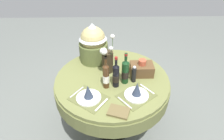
{
  "coord_description": "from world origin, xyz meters",
  "views": [
    {
      "loc": [
        -0.04,
        -1.68,
        2.05
      ],
      "look_at": [
        0.0,
        0.03,
        0.83
      ],
      "focal_mm": 30.6,
      "sensor_mm": 36.0,
      "label": 1
    }
  ],
  "objects_px": {
    "place_setting_right": "(137,92)",
    "wine_bottle_right": "(116,75)",
    "gift_tub_back_left": "(93,42)",
    "woven_basket_side_right": "(142,69)",
    "place_setting_left": "(88,95)",
    "wine_bottle_left": "(106,76)",
    "dining_table": "(112,86)",
    "book_on_table": "(119,112)",
    "pepper_mill": "(134,74)",
    "flower_vase": "(107,59)",
    "wine_bottle_centre": "(125,72)"
  },
  "relations": [
    {
      "from": "dining_table",
      "to": "gift_tub_back_left",
      "type": "bearing_deg",
      "value": 120.04
    },
    {
      "from": "pepper_mill",
      "to": "place_setting_right",
      "type": "bearing_deg",
      "value": -89.21
    },
    {
      "from": "dining_table",
      "to": "pepper_mill",
      "type": "bearing_deg",
      "value": -17.15
    },
    {
      "from": "gift_tub_back_left",
      "to": "woven_basket_side_right",
      "type": "distance_m",
      "value": 0.66
    },
    {
      "from": "wine_bottle_right",
      "to": "woven_basket_side_right",
      "type": "distance_m",
      "value": 0.36
    },
    {
      "from": "book_on_table",
      "to": "gift_tub_back_left",
      "type": "xyz_separation_m",
      "value": [
        -0.26,
        0.89,
        0.24
      ]
    },
    {
      "from": "place_setting_right",
      "to": "book_on_table",
      "type": "distance_m",
      "value": 0.28
    },
    {
      "from": "flower_vase",
      "to": "gift_tub_back_left",
      "type": "height_order",
      "value": "gift_tub_back_left"
    },
    {
      "from": "place_setting_right",
      "to": "place_setting_left",
      "type": "bearing_deg",
      "value": -176.84
    },
    {
      "from": "gift_tub_back_left",
      "to": "dining_table",
      "type": "bearing_deg",
      "value": -59.96
    },
    {
      "from": "place_setting_right",
      "to": "flower_vase",
      "type": "xyz_separation_m",
      "value": [
        -0.28,
        0.42,
        0.12
      ]
    },
    {
      "from": "book_on_table",
      "to": "gift_tub_back_left",
      "type": "distance_m",
      "value": 0.96
    },
    {
      "from": "dining_table",
      "to": "wine_bottle_left",
      "type": "relative_size",
      "value": 3.47
    },
    {
      "from": "place_setting_right",
      "to": "book_on_table",
      "type": "xyz_separation_m",
      "value": [
        -0.19,
        -0.21,
        -0.04
      ]
    },
    {
      "from": "wine_bottle_centre",
      "to": "gift_tub_back_left",
      "type": "relative_size",
      "value": 0.73
    },
    {
      "from": "dining_table",
      "to": "flower_vase",
      "type": "xyz_separation_m",
      "value": [
        -0.05,
        0.12,
        0.29
      ]
    },
    {
      "from": "place_setting_left",
      "to": "wine_bottle_left",
      "type": "distance_m",
      "value": 0.26
    },
    {
      "from": "wine_bottle_left",
      "to": "book_on_table",
      "type": "xyz_separation_m",
      "value": [
        0.11,
        -0.36,
        -0.13
      ]
    },
    {
      "from": "wine_bottle_left",
      "to": "gift_tub_back_left",
      "type": "relative_size",
      "value": 0.76
    },
    {
      "from": "gift_tub_back_left",
      "to": "wine_bottle_right",
      "type": "bearing_deg",
      "value": -63.9
    },
    {
      "from": "dining_table",
      "to": "woven_basket_side_right",
      "type": "bearing_deg",
      "value": 10.47
    },
    {
      "from": "place_setting_left",
      "to": "wine_bottle_right",
      "type": "relative_size",
      "value": 1.22
    },
    {
      "from": "dining_table",
      "to": "wine_bottle_right",
      "type": "bearing_deg",
      "value": -75.76
    },
    {
      "from": "wine_bottle_centre",
      "to": "book_on_table",
      "type": "relative_size",
      "value": 1.92
    },
    {
      "from": "flower_vase",
      "to": "gift_tub_back_left",
      "type": "bearing_deg",
      "value": 122.73
    },
    {
      "from": "place_setting_left",
      "to": "pepper_mill",
      "type": "relative_size",
      "value": 2.14
    },
    {
      "from": "place_setting_left",
      "to": "pepper_mill",
      "type": "bearing_deg",
      "value": 29.02
    },
    {
      "from": "wine_bottle_centre",
      "to": "woven_basket_side_right",
      "type": "xyz_separation_m",
      "value": [
        0.2,
        0.14,
        -0.07
      ]
    },
    {
      "from": "place_setting_left",
      "to": "book_on_table",
      "type": "bearing_deg",
      "value": -33.53
    },
    {
      "from": "wine_bottle_left",
      "to": "wine_bottle_right",
      "type": "relative_size",
      "value": 1.05
    },
    {
      "from": "place_setting_right",
      "to": "wine_bottle_centre",
      "type": "xyz_separation_m",
      "value": [
        -0.1,
        0.22,
        0.09
      ]
    },
    {
      "from": "dining_table",
      "to": "flower_vase",
      "type": "bearing_deg",
      "value": 113.55
    },
    {
      "from": "wine_bottle_centre",
      "to": "woven_basket_side_right",
      "type": "bearing_deg",
      "value": 35.91
    },
    {
      "from": "wine_bottle_left",
      "to": "dining_table",
      "type": "bearing_deg",
      "value": 67.29
    },
    {
      "from": "place_setting_right",
      "to": "wine_bottle_right",
      "type": "height_order",
      "value": "wine_bottle_right"
    },
    {
      "from": "place_setting_left",
      "to": "wine_bottle_left",
      "type": "relative_size",
      "value": 1.16
    },
    {
      "from": "wine_bottle_right",
      "to": "woven_basket_side_right",
      "type": "height_order",
      "value": "wine_bottle_right"
    },
    {
      "from": "flower_vase",
      "to": "pepper_mill",
      "type": "height_order",
      "value": "flower_vase"
    },
    {
      "from": "book_on_table",
      "to": "woven_basket_side_right",
      "type": "xyz_separation_m",
      "value": [
        0.29,
        0.57,
        0.06
      ]
    },
    {
      "from": "pepper_mill",
      "to": "book_on_table",
      "type": "xyz_separation_m",
      "value": [
        -0.18,
        -0.44,
        -0.08
      ]
    },
    {
      "from": "dining_table",
      "to": "pepper_mill",
      "type": "relative_size",
      "value": 6.42
    },
    {
      "from": "gift_tub_back_left",
      "to": "woven_basket_side_right",
      "type": "bearing_deg",
      "value": -29.71
    },
    {
      "from": "pepper_mill",
      "to": "wine_bottle_right",
      "type": "bearing_deg",
      "value": -160.13
    },
    {
      "from": "wine_bottle_right",
      "to": "book_on_table",
      "type": "distance_m",
      "value": 0.39
    },
    {
      "from": "dining_table",
      "to": "wine_bottle_left",
      "type": "bearing_deg",
      "value": -112.71
    },
    {
      "from": "dining_table",
      "to": "woven_basket_side_right",
      "type": "relative_size",
      "value": 5.07
    },
    {
      "from": "flower_vase",
      "to": "book_on_table",
      "type": "distance_m",
      "value": 0.65
    },
    {
      "from": "wine_bottle_centre",
      "to": "book_on_table",
      "type": "distance_m",
      "value": 0.46
    },
    {
      "from": "wine_bottle_left",
      "to": "wine_bottle_centre",
      "type": "height_order",
      "value": "wine_bottle_left"
    },
    {
      "from": "place_setting_right",
      "to": "pepper_mill",
      "type": "height_order",
      "value": "pepper_mill"
    }
  ]
}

